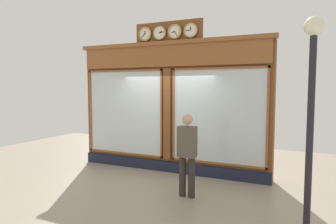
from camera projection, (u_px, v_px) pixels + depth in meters
name	position (u px, v px, depth m)	size (l,w,h in m)	color
ground_plane	(102.00, 211.00, 5.41)	(14.00, 14.00, 0.00)	gray
shop_facade	(170.00, 106.00, 7.91)	(5.31, 0.42, 3.88)	brown
pedestrian	(187.00, 151.00, 6.06)	(0.36, 0.23, 1.69)	#312A24
street_lamp	(312.00, 91.00, 4.37)	(0.28, 0.28, 3.23)	black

